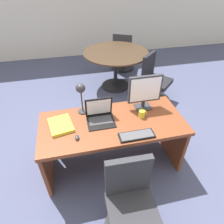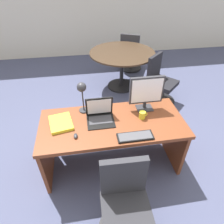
% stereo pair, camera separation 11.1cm
% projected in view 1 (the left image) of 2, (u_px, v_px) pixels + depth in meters
% --- Properties ---
extents(ground, '(12.00, 12.00, 0.00)m').
position_uv_depth(ground, '(96.00, 102.00, 3.90)').
color(ground, '#474C6B').
extents(back_wall, '(10.00, 0.10, 2.80)m').
position_uv_depth(back_wall, '(77.00, 1.00, 5.03)').
color(back_wall, silver).
rests_on(back_wall, ground).
extents(desk, '(1.68, 0.75, 0.75)m').
position_uv_depth(desk, '(112.00, 132.00, 2.45)').
color(desk, brown).
rests_on(desk, ground).
extents(monitor, '(0.41, 0.16, 0.44)m').
position_uv_depth(monitor, '(145.00, 90.00, 2.37)').
color(monitor, '#2D2D33').
rests_on(monitor, desk).
extents(laptop, '(0.32, 0.28, 0.27)m').
position_uv_depth(laptop, '(100.00, 113.00, 2.29)').
color(laptop, black).
rests_on(laptop, desk).
extents(keyboard, '(0.39, 0.14, 0.02)m').
position_uv_depth(keyboard, '(137.00, 135.00, 2.10)').
color(keyboard, black).
rests_on(keyboard, desk).
extents(mouse, '(0.04, 0.08, 0.03)m').
position_uv_depth(mouse, '(77.00, 137.00, 2.07)').
color(mouse, '#2D2D33').
rests_on(mouse, desk).
extents(desk_lamp, '(0.12, 0.14, 0.41)m').
position_uv_depth(desk_lamp, '(81.00, 92.00, 2.24)').
color(desk_lamp, '#2D2D33').
rests_on(desk_lamp, desk).
extents(book, '(0.30, 0.35, 0.04)m').
position_uv_depth(book, '(61.00, 125.00, 2.22)').
color(book, yellow).
rests_on(book, desk).
extents(coffee_mug, '(0.10, 0.07, 0.09)m').
position_uv_depth(coffee_mug, '(142.00, 114.00, 2.34)').
color(coffee_mug, yellow).
rests_on(coffee_mug, desk).
extents(office_chair, '(0.56, 0.56, 0.88)m').
position_uv_depth(office_chair, '(131.00, 208.00, 1.90)').
color(office_chair, black).
rests_on(office_chair, ground).
extents(meeting_table, '(1.31, 1.31, 0.79)m').
position_uv_depth(meeting_table, '(116.00, 61.00, 4.04)').
color(meeting_table, black).
rests_on(meeting_table, ground).
extents(meeting_chair_near, '(0.65, 0.66, 0.91)m').
position_uv_depth(meeting_chair_near, '(154.00, 83.00, 3.79)').
color(meeting_chair_near, black).
rests_on(meeting_chair_near, ground).
extents(meeting_chair_far, '(0.61, 0.62, 0.92)m').
position_uv_depth(meeting_chair_far, '(123.00, 56.00, 4.87)').
color(meeting_chair_far, black).
rests_on(meeting_chair_far, ground).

